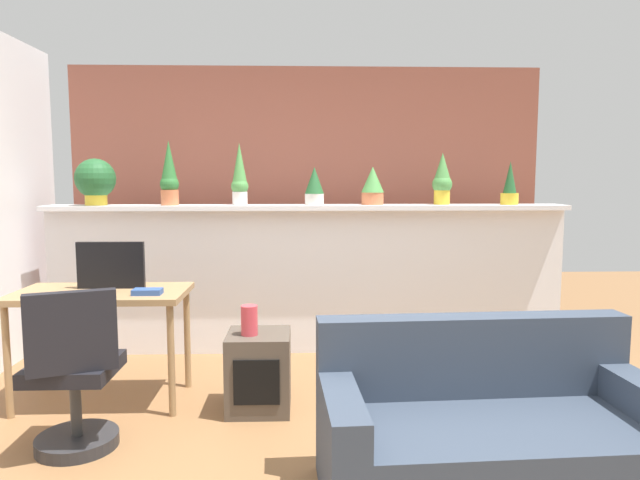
{
  "coord_description": "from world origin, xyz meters",
  "views": [
    {
      "loc": [
        -0.06,
        -2.8,
        1.48
      ],
      "look_at": [
        0.08,
        1.21,
        1.05
      ],
      "focal_mm": 32.02,
      "sensor_mm": 36.0,
      "label": 1
    }
  ],
  "objects_px": {
    "side_cube_shelf": "(259,372)",
    "couch": "(489,438)",
    "potted_plant_5": "(442,180)",
    "potted_plant_4": "(373,185)",
    "potted_plant_3": "(314,186)",
    "office_chair": "(74,383)",
    "desk": "(102,303)",
    "potted_plant_2": "(240,177)",
    "potted_plant_6": "(510,186)",
    "tv_monitor": "(111,265)",
    "potted_plant_0": "(95,180)",
    "vase_on_shelf": "(249,320)",
    "potted_plant_1": "(169,176)",
    "book_on_desk": "(147,292)"
  },
  "relations": [
    {
      "from": "potted_plant_1",
      "to": "book_on_desk",
      "type": "distance_m",
      "value": 1.38
    },
    {
      "from": "potted_plant_0",
      "to": "potted_plant_4",
      "type": "height_order",
      "value": "potted_plant_0"
    },
    {
      "from": "desk",
      "to": "office_chair",
      "type": "distance_m",
      "value": 0.77
    },
    {
      "from": "vase_on_shelf",
      "to": "potted_plant_5",
      "type": "bearing_deg",
      "value": 40.13
    },
    {
      "from": "desk",
      "to": "potted_plant_1",
      "type": "bearing_deg",
      "value": 77.41
    },
    {
      "from": "side_cube_shelf",
      "to": "couch",
      "type": "relative_size",
      "value": 0.31
    },
    {
      "from": "potted_plant_0",
      "to": "desk",
      "type": "distance_m",
      "value": 1.37
    },
    {
      "from": "potted_plant_3",
      "to": "office_chair",
      "type": "distance_m",
      "value": 2.41
    },
    {
      "from": "desk",
      "to": "couch",
      "type": "bearing_deg",
      "value": -29.13
    },
    {
      "from": "potted_plant_0",
      "to": "potted_plant_1",
      "type": "distance_m",
      "value": 0.61
    },
    {
      "from": "potted_plant_6",
      "to": "side_cube_shelf",
      "type": "distance_m",
      "value": 2.64
    },
    {
      "from": "vase_on_shelf",
      "to": "couch",
      "type": "relative_size",
      "value": 0.12
    },
    {
      "from": "potted_plant_6",
      "to": "vase_on_shelf",
      "type": "relative_size",
      "value": 1.95
    },
    {
      "from": "tv_monitor",
      "to": "vase_on_shelf",
      "type": "relative_size",
      "value": 2.35
    },
    {
      "from": "potted_plant_5",
      "to": "tv_monitor",
      "type": "bearing_deg",
      "value": -157.76
    },
    {
      "from": "potted_plant_0",
      "to": "potted_plant_2",
      "type": "bearing_deg",
      "value": 0.21
    },
    {
      "from": "desk",
      "to": "side_cube_shelf",
      "type": "xyz_separation_m",
      "value": [
        1.03,
        -0.17,
        -0.42
      ]
    },
    {
      "from": "potted_plant_1",
      "to": "book_on_desk",
      "type": "bearing_deg",
      "value": -84.74
    },
    {
      "from": "tv_monitor",
      "to": "office_chair",
      "type": "height_order",
      "value": "tv_monitor"
    },
    {
      "from": "potted_plant_6",
      "to": "desk",
      "type": "height_order",
      "value": "potted_plant_6"
    },
    {
      "from": "vase_on_shelf",
      "to": "couch",
      "type": "distance_m",
      "value": 1.6
    },
    {
      "from": "potted_plant_3",
      "to": "couch",
      "type": "relative_size",
      "value": 0.2
    },
    {
      "from": "potted_plant_1",
      "to": "tv_monitor",
      "type": "distance_m",
      "value": 1.13
    },
    {
      "from": "potted_plant_4",
      "to": "couch",
      "type": "bearing_deg",
      "value": -83.42
    },
    {
      "from": "potted_plant_3",
      "to": "potted_plant_6",
      "type": "bearing_deg",
      "value": 1.15
    },
    {
      "from": "potted_plant_4",
      "to": "potted_plant_2",
      "type": "bearing_deg",
      "value": -178.25
    },
    {
      "from": "potted_plant_5",
      "to": "potted_plant_4",
      "type": "bearing_deg",
      "value": 179.96
    },
    {
      "from": "couch",
      "to": "potted_plant_5",
      "type": "bearing_deg",
      "value": 81.97
    },
    {
      "from": "potted_plant_5",
      "to": "office_chair",
      "type": "xyz_separation_m",
      "value": [
        -2.41,
        -1.79,
        -1.08
      ]
    },
    {
      "from": "book_on_desk",
      "to": "desk",
      "type": "bearing_deg",
      "value": 158.02
    },
    {
      "from": "potted_plant_0",
      "to": "potted_plant_3",
      "type": "height_order",
      "value": "potted_plant_0"
    },
    {
      "from": "potted_plant_6",
      "to": "tv_monitor",
      "type": "distance_m",
      "value": 3.22
    },
    {
      "from": "potted_plant_0",
      "to": "potted_plant_5",
      "type": "distance_m",
      "value": 2.88
    },
    {
      "from": "potted_plant_2",
      "to": "potted_plant_6",
      "type": "relative_size",
      "value": 1.41
    },
    {
      "from": "side_cube_shelf",
      "to": "potted_plant_4",
      "type": "bearing_deg",
      "value": 54.99
    },
    {
      "from": "potted_plant_0",
      "to": "potted_plant_4",
      "type": "relative_size",
      "value": 1.2
    },
    {
      "from": "potted_plant_0",
      "to": "vase_on_shelf",
      "type": "distance_m",
      "value": 2.04
    },
    {
      "from": "potted_plant_4",
      "to": "couch",
      "type": "relative_size",
      "value": 0.2
    },
    {
      "from": "tv_monitor",
      "to": "office_chair",
      "type": "xyz_separation_m",
      "value": [
        0.04,
        -0.79,
        -0.52
      ]
    },
    {
      "from": "desk",
      "to": "book_on_desk",
      "type": "bearing_deg",
      "value": -21.98
    },
    {
      "from": "potted_plant_3",
      "to": "tv_monitor",
      "type": "relative_size",
      "value": 0.72
    },
    {
      "from": "potted_plant_1",
      "to": "potted_plant_2",
      "type": "relative_size",
      "value": 1.03
    },
    {
      "from": "side_cube_shelf",
      "to": "couch",
      "type": "xyz_separation_m",
      "value": [
        1.14,
        -1.05,
        0.03
      ]
    },
    {
      "from": "potted_plant_0",
      "to": "potted_plant_1",
      "type": "xyz_separation_m",
      "value": [
        0.61,
        -0.02,
        0.03
      ]
    },
    {
      "from": "potted_plant_1",
      "to": "couch",
      "type": "xyz_separation_m",
      "value": [
        1.95,
        -2.24,
        -1.21
      ]
    },
    {
      "from": "potted_plant_6",
      "to": "vase_on_shelf",
      "type": "distance_m",
      "value": 2.56
    },
    {
      "from": "tv_monitor",
      "to": "couch",
      "type": "distance_m",
      "value": 2.57
    },
    {
      "from": "potted_plant_4",
      "to": "tv_monitor",
      "type": "relative_size",
      "value": 0.73
    },
    {
      "from": "potted_plant_4",
      "to": "side_cube_shelf",
      "type": "distance_m",
      "value": 1.92
    },
    {
      "from": "potted_plant_4",
      "to": "office_chair",
      "type": "height_order",
      "value": "potted_plant_4"
    }
  ]
}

